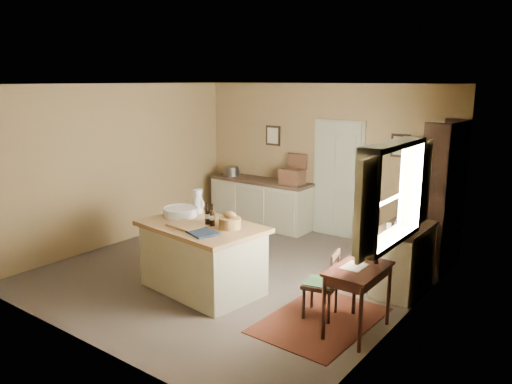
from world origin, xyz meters
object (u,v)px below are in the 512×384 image
writing_desk (358,276)px  shelving_unit (446,197)px  right_cabinet (403,258)px  work_island (202,255)px  sideboard (261,201)px  desk_chair (320,284)px

writing_desk → shelving_unit: bearing=86.5°
right_cabinet → writing_desk: bearing=-90.0°
work_island → writing_desk: size_ratio=2.10×
sideboard → writing_desk: 4.33m
work_island → shelving_unit: bearing=56.2°
desk_chair → right_cabinet: (0.52, 1.29, 0.05)m
sideboard → right_cabinet: bearing=-22.5°
right_cabinet → desk_chair: bearing=-111.8°
desk_chair → right_cabinet: size_ratio=0.81×
desk_chair → shelving_unit: size_ratio=0.37×
sideboard → shelving_unit: bearing=-3.3°
sideboard → writing_desk: bearing=-39.7°
work_island → desk_chair: bearing=15.3°
work_island → writing_desk: (2.17, 0.16, 0.18)m
desk_chair → right_cabinet: bearing=56.1°
sideboard → shelving_unit: shelving_unit is taller
work_island → right_cabinet: size_ratio=1.75×
sideboard → desk_chair: sideboard is taller
work_island → shelving_unit: 3.63m
right_cabinet → shelving_unit: size_ratio=0.45×
writing_desk → desk_chair: size_ratio=1.03×
desk_chair → shelving_unit: 2.65m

